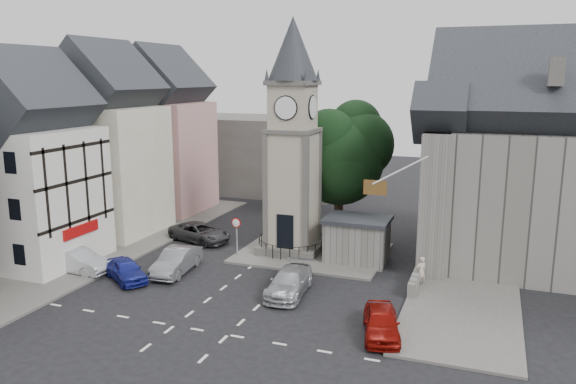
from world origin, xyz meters
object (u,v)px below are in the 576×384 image
at_px(clock_tower, 293,139).
at_px(car_east_red, 381,322).
at_px(stone_shelter, 357,240).
at_px(pedestrian, 421,272).
at_px(car_west_blue, 126,270).

distance_m(clock_tower, car_east_red, 15.75).
bearing_deg(car_east_red, stone_shelter, 95.27).
relative_size(clock_tower, pedestrian, 8.81).
relative_size(car_east_red, pedestrian, 2.27).
distance_m(clock_tower, pedestrian, 12.43).
bearing_deg(car_west_blue, pedestrian, -38.49).
xyz_separation_m(car_west_blue, pedestrian, (17.13, 5.28, 0.24)).
bearing_deg(car_west_blue, clock_tower, -6.28).
xyz_separation_m(stone_shelter, car_west_blue, (-12.48, -8.45, -0.86)).
height_order(car_west_blue, car_east_red, car_east_red).
relative_size(clock_tower, car_west_blue, 4.04).
height_order(stone_shelter, car_west_blue, stone_shelter).
bearing_deg(pedestrian, clock_tower, -64.21).
bearing_deg(pedestrian, car_west_blue, -25.92).
xyz_separation_m(stone_shelter, car_east_red, (3.70, -10.50, -0.84)).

